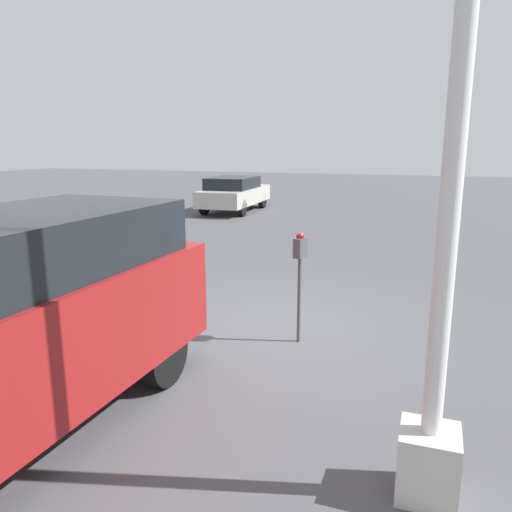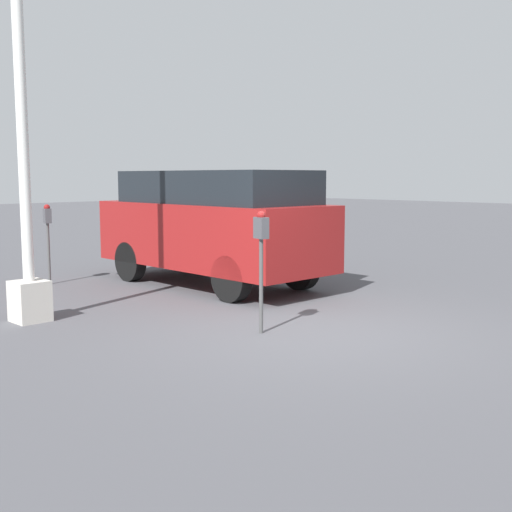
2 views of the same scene
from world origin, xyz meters
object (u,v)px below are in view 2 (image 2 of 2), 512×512
(parking_meter_near, at_px, (261,244))
(parking_meter_far, at_px, (48,225))
(parked_van, at_px, (213,223))
(lamp_post, at_px, (25,182))

(parking_meter_near, distance_m, parking_meter_far, 5.27)
(parking_meter_far, distance_m, parked_van, 2.97)
(parking_meter_near, bearing_deg, lamp_post, 47.23)
(lamp_post, bearing_deg, parked_van, -83.22)
(parking_meter_far, xyz_separation_m, parked_van, (-2.18, -2.01, 0.05))
(parking_meter_far, height_order, lamp_post, lamp_post)
(lamp_post, bearing_deg, parking_meter_near, -146.98)
(lamp_post, xyz_separation_m, parked_van, (0.43, -3.64, -0.74))
(parking_meter_near, xyz_separation_m, parking_meter_far, (5.27, 0.10, -0.05))
(lamp_post, height_order, parked_van, lamp_post)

